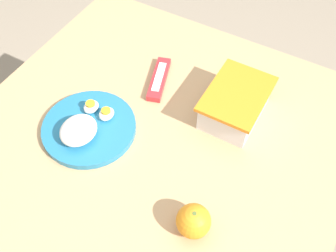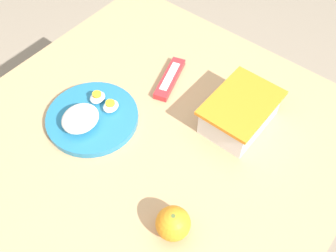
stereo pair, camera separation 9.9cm
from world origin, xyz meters
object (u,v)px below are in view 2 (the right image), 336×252
at_px(food_container, 240,114).
at_px(candy_bar, 170,79).
at_px(orange_fruit, 173,223).
at_px(rice_plate, 90,117).

relative_size(food_container, candy_bar, 1.23).
bearing_deg(food_container, orange_fruit, 8.68).
distance_m(orange_fruit, candy_bar, 0.45).
xyz_separation_m(orange_fruit, candy_bar, (-0.34, -0.28, -0.03)).
height_order(orange_fruit, candy_bar, orange_fruit).
relative_size(orange_fruit, rice_plate, 0.31).
bearing_deg(orange_fruit, food_container, -171.32).
bearing_deg(candy_bar, rice_plate, -15.93).
xyz_separation_m(rice_plate, candy_bar, (-0.24, 0.07, -0.01)).
height_order(food_container, rice_plate, food_container).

